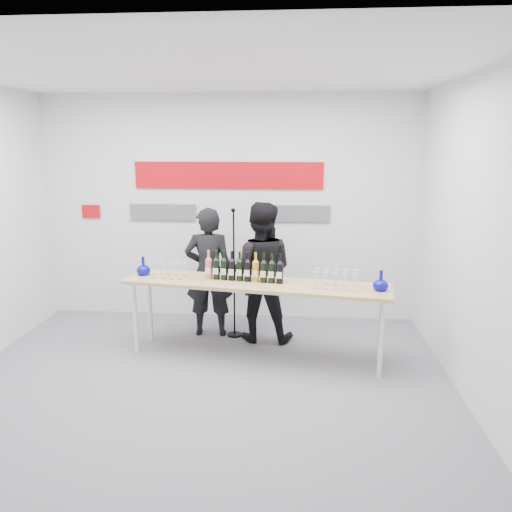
# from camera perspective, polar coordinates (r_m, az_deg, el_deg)

# --- Properties ---
(ground) EXTENTS (5.00, 5.00, 0.00)m
(ground) POSITION_cam_1_polar(r_m,az_deg,el_deg) (5.27, -5.80, -13.99)
(ground) COLOR slate
(ground) RESTS_ON ground
(back_wall) EXTENTS (5.00, 0.04, 3.00)m
(back_wall) POSITION_cam_1_polar(r_m,az_deg,el_deg) (6.74, -3.11, 5.39)
(back_wall) COLOR silver
(back_wall) RESTS_ON ground
(signage) EXTENTS (3.38, 0.02, 0.79)m
(signage) POSITION_cam_1_polar(r_m,az_deg,el_deg) (6.68, -3.65, 7.97)
(signage) COLOR #BC080E
(signage) RESTS_ON back_wall
(tasting_table) EXTENTS (2.98, 1.04, 0.88)m
(tasting_table) POSITION_cam_1_polar(r_m,az_deg,el_deg) (5.49, -0.08, -3.69)
(tasting_table) COLOR tan
(tasting_table) RESTS_ON ground
(wine_bottles) EXTENTS (0.89, 0.21, 0.33)m
(wine_bottles) POSITION_cam_1_polar(r_m,az_deg,el_deg) (5.48, -1.41, -1.20)
(wine_bottles) COLOR #CC5966
(wine_bottles) RESTS_ON tasting_table
(decanter_left) EXTENTS (0.16, 0.16, 0.21)m
(decanter_left) POSITION_cam_1_polar(r_m,az_deg,el_deg) (5.89, -12.76, -1.10)
(decanter_left) COLOR #08089A
(decanter_left) RESTS_ON tasting_table
(decanter_right) EXTENTS (0.16, 0.16, 0.21)m
(decanter_right) POSITION_cam_1_polar(r_m,az_deg,el_deg) (5.31, 14.07, -2.72)
(decanter_right) COLOR #08089A
(decanter_right) RESTS_ON tasting_table
(glasses_left) EXTENTS (0.39, 0.27, 0.18)m
(glasses_left) POSITION_cam_1_polar(r_m,az_deg,el_deg) (5.75, -9.84, -1.46)
(glasses_left) COLOR silver
(glasses_left) RESTS_ON tasting_table
(glasses_right) EXTENTS (0.48, 0.29, 0.18)m
(glasses_right) POSITION_cam_1_polar(r_m,az_deg,el_deg) (5.31, 9.06, -2.63)
(glasses_right) COLOR silver
(glasses_right) RESTS_ON tasting_table
(presenter_left) EXTENTS (0.61, 0.43, 1.62)m
(presenter_left) POSITION_cam_1_polar(r_m,az_deg,el_deg) (6.18, -5.42, -1.86)
(presenter_left) COLOR black
(presenter_left) RESTS_ON ground
(presenter_right) EXTENTS (0.86, 0.69, 1.70)m
(presenter_right) POSITION_cam_1_polar(r_m,az_deg,el_deg) (6.00, 0.47, -1.86)
(presenter_right) COLOR black
(presenter_right) RESTS_ON ground
(mic_stand) EXTENTS (0.19, 0.19, 1.62)m
(mic_stand) POSITION_cam_1_polar(r_m,az_deg,el_deg) (6.20, -2.50, -4.83)
(mic_stand) COLOR black
(mic_stand) RESTS_ON ground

